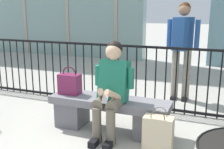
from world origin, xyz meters
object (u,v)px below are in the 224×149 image
stone_bench (109,111)px  shopping_bag (158,135)px  seated_person_with_phone (111,87)px  handbag_on_bench (70,84)px  bystander_at_railing (182,44)px

stone_bench → shopping_bag: bearing=-25.1°
seated_person_with_phone → handbag_on_bench: seated_person_with_phone is taller
stone_bench → shopping_bag: (0.73, -0.34, -0.05)m
bystander_at_railing → seated_person_with_phone: bearing=-108.1°
seated_person_with_phone → stone_bench: bearing=123.0°
seated_person_with_phone → shopping_bag: 0.81m
seated_person_with_phone → bystander_at_railing: (0.60, 1.84, 0.35)m
bystander_at_railing → handbag_on_bench: bearing=-126.3°
seated_person_with_phone → shopping_bag: (0.65, -0.21, -0.43)m
bystander_at_railing → stone_bench: bearing=-111.8°
seated_person_with_phone → handbag_on_bench: size_ratio=3.14×
handbag_on_bench → bystander_at_railing: 2.17m
shopping_bag → handbag_on_bench: bearing=165.8°
seated_person_with_phone → handbag_on_bench: (-0.66, 0.12, -0.05)m
shopping_bag → bystander_at_railing: (-0.05, 2.05, 0.78)m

